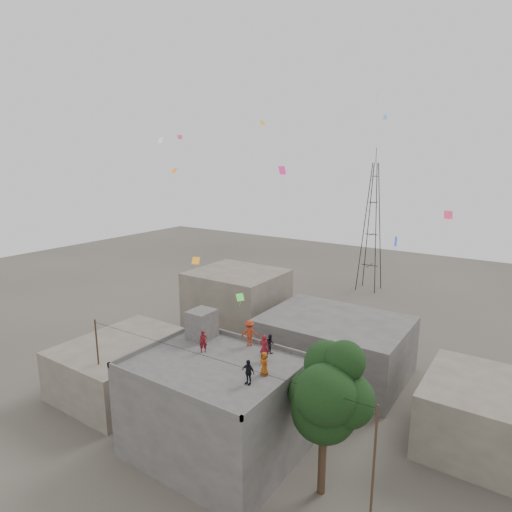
{
  "coord_description": "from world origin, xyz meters",
  "views": [
    {
      "loc": [
        15.64,
        -18.67,
        18.28
      ],
      "look_at": [
        0.8,
        3.47,
        12.32
      ],
      "focal_mm": 30.0,
      "sensor_mm": 36.0,
      "label": 1
    }
  ],
  "objects_px": {
    "stair_head_box": "(202,324)",
    "person_red_adult": "(264,348)",
    "person_dark_adult": "(248,372)",
    "tree": "(328,395)",
    "transmission_tower": "(372,228)"
  },
  "relations": [
    {
      "from": "stair_head_box",
      "to": "transmission_tower",
      "type": "xyz_separation_m",
      "value": [
        -0.8,
        37.4,
        1.97
      ]
    },
    {
      "from": "stair_head_box",
      "to": "person_red_adult",
      "type": "height_order",
      "value": "stair_head_box"
    },
    {
      "from": "stair_head_box",
      "to": "person_red_adult",
      "type": "xyz_separation_m",
      "value": [
        5.62,
        -0.64,
        -0.12
      ]
    },
    {
      "from": "person_red_adult",
      "to": "stair_head_box",
      "type": "bearing_deg",
      "value": -12.93
    },
    {
      "from": "transmission_tower",
      "to": "person_dark_adult",
      "type": "bearing_deg",
      "value": -80.04
    },
    {
      "from": "transmission_tower",
      "to": "person_red_adult",
      "type": "relative_size",
      "value": 11.41
    },
    {
      "from": "stair_head_box",
      "to": "person_red_adult",
      "type": "bearing_deg",
      "value": -6.47
    },
    {
      "from": "tree",
      "to": "transmission_tower",
      "type": "xyz_separation_m",
      "value": [
        -11.37,
        39.4,
        2.97
      ]
    },
    {
      "from": "transmission_tower",
      "to": "person_red_adult",
      "type": "height_order",
      "value": "transmission_tower"
    },
    {
      "from": "person_dark_adult",
      "to": "person_red_adult",
      "type": "bearing_deg",
      "value": 108.36
    },
    {
      "from": "transmission_tower",
      "to": "person_red_adult",
      "type": "bearing_deg",
      "value": -80.41
    },
    {
      "from": "person_dark_adult",
      "to": "stair_head_box",
      "type": "bearing_deg",
      "value": 154.9
    },
    {
      "from": "tree",
      "to": "transmission_tower",
      "type": "bearing_deg",
      "value": 106.09
    },
    {
      "from": "tree",
      "to": "transmission_tower",
      "type": "relative_size",
      "value": 0.45
    },
    {
      "from": "transmission_tower",
      "to": "person_dark_adult",
      "type": "xyz_separation_m",
      "value": [
        7.18,
        -40.87,
        -2.24
      ]
    }
  ]
}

